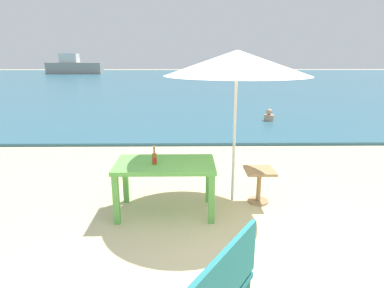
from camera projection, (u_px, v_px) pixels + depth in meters
ground_plane at (235, 274)px, 3.34m from camera, size 120.00×120.00×0.00m
sea_water at (192, 79)px, 32.28m from camera, size 120.00×50.00×0.08m
picnic_table_green at (165, 170)px, 4.53m from camera, size 1.40×0.80×0.76m
beer_bottle_amber at (154, 158)px, 4.40m from camera, size 0.07×0.07×0.26m
patio_umbrella at (237, 63)px, 4.52m from camera, size 2.10×2.10×2.30m
side_table_wood at (259, 181)px, 4.92m from camera, size 0.44×0.44×0.54m
swimmer_person at (269, 116)px, 11.03m from camera, size 0.34×0.34×0.41m
boat_cargo_ship at (74, 67)px, 42.64m from camera, size 7.20×1.96×2.62m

